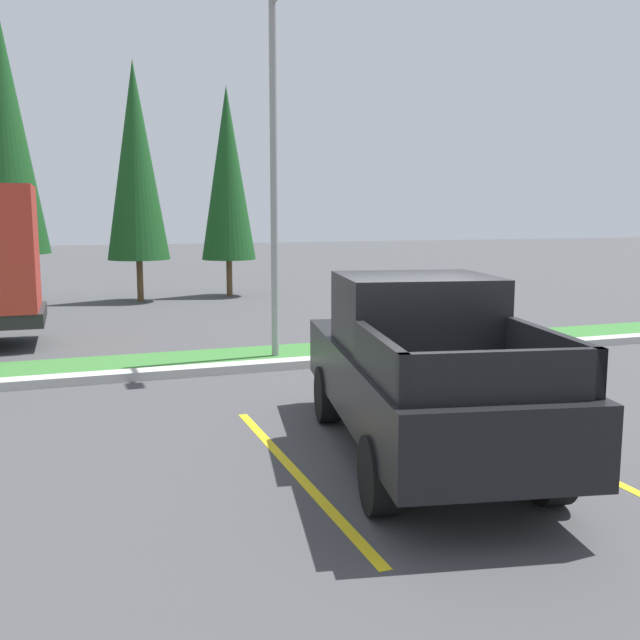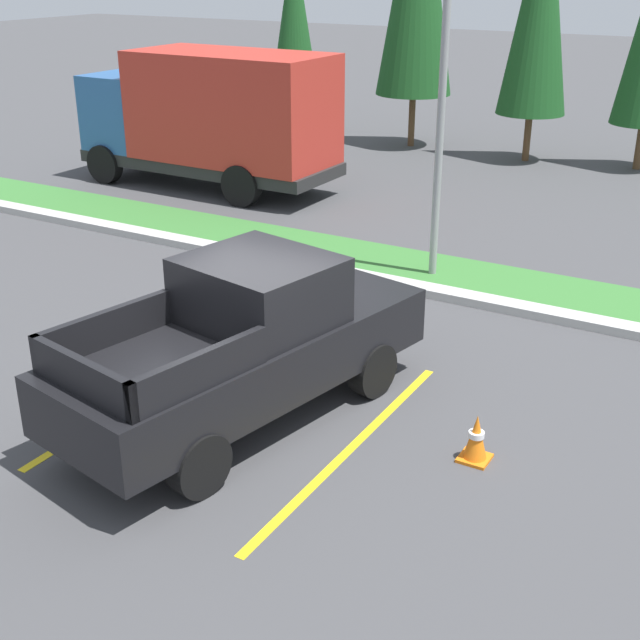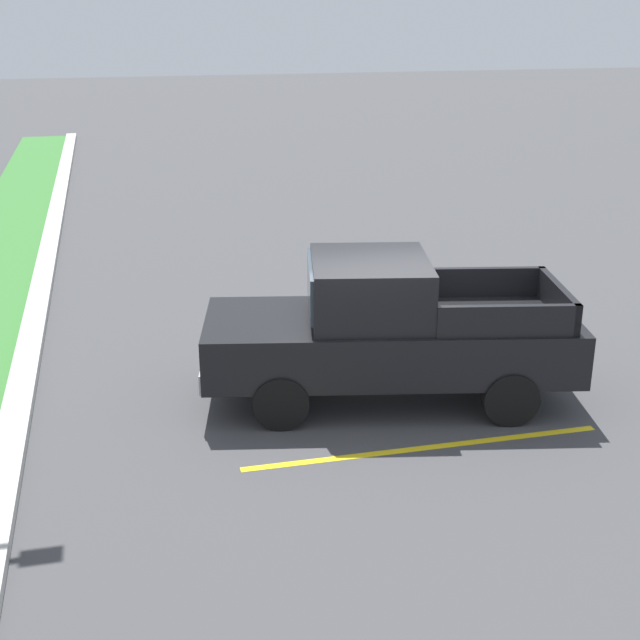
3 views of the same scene
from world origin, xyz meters
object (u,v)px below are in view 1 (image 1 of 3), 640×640
at_px(pickup_truck_main, 420,368).
at_px(traffic_cone, 596,400).
at_px(cypress_tree_center, 136,161).
at_px(cypress_tree_right_inner, 227,174).
at_px(street_light, 276,154).
at_px(cypress_tree_left_inner, 4,132).

xyz_separation_m(pickup_truck_main, traffic_cone, (2.94, 0.45, -0.75)).
bearing_deg(traffic_cone, cypress_tree_center, 105.49).
height_order(cypress_tree_center, cypress_tree_right_inner, cypress_tree_center).
xyz_separation_m(cypress_tree_center, traffic_cone, (4.43, -15.98, -4.14)).
bearing_deg(cypress_tree_right_inner, street_light, -97.93).
bearing_deg(street_light, cypress_tree_center, 98.07).
bearing_deg(traffic_cone, pickup_truck_main, -171.31).
distance_m(cypress_tree_center, cypress_tree_right_inner, 3.09).
xyz_separation_m(cypress_tree_left_inner, cypress_tree_center, (3.77, -0.23, -0.79)).
bearing_deg(cypress_tree_left_inner, cypress_tree_right_inner, 2.43).
xyz_separation_m(street_light, cypress_tree_center, (-1.49, 10.55, 0.51)).
bearing_deg(pickup_truck_main, cypress_tree_left_inner, 107.53).
height_order(street_light, cypress_tree_center, cypress_tree_center).
bearing_deg(street_light, cypress_tree_right_inner, 82.07).
height_order(street_light, cypress_tree_left_inner, cypress_tree_left_inner).
bearing_deg(traffic_cone, street_light, 118.36).
bearing_deg(cypress_tree_left_inner, street_light, -63.95).
distance_m(pickup_truck_main, cypress_tree_center, 16.84).
bearing_deg(cypress_tree_center, cypress_tree_left_inner, 176.58).
height_order(cypress_tree_right_inner, traffic_cone, cypress_tree_right_inner).
height_order(street_light, traffic_cone, street_light).
bearing_deg(pickup_truck_main, traffic_cone, 8.69).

